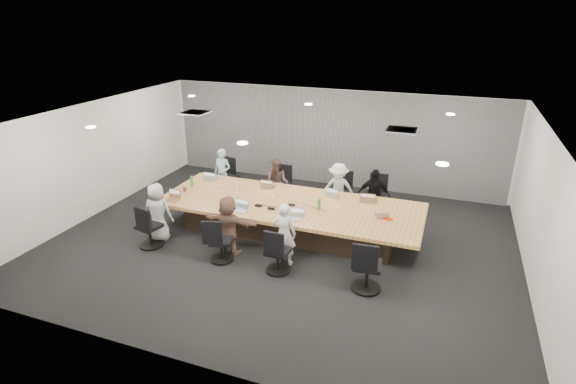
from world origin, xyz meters
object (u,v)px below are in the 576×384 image
(chair_0, at_px, (229,180))
(person_2, at_px, (338,189))
(person_3, at_px, (373,195))
(laptop_5, at_px, (240,211))
(laptop_4, at_px, (172,200))
(chair_6, at_px, (278,255))
(bottle_green_left, at_px, (192,181))
(chair_4, at_px, (149,230))
(bottle_green_right, at_px, (319,204))
(chair_7, at_px, (367,269))
(chair_2, at_px, (341,195))
(canvas_bag, at_px, (382,214))
(snack_packet, at_px, (388,219))
(chair_5, at_px, (221,244))
(laptop_2, at_px, (333,195))
(person_4, at_px, (158,212))
(person_5, at_px, (228,225))
(person_6, at_px, (284,234))
(bottle_clear, at_px, (236,186))
(person_0, at_px, (222,174))
(stapler, at_px, (271,209))
(person_1, at_px, (277,183))
(laptop_6, at_px, (293,219))
(conference_table, at_px, (289,216))
(mug_brown, at_px, (185,189))
(laptop_0, at_px, (212,178))
(chair_1, at_px, (282,188))
(laptop_1, at_px, (269,186))
(laptop_3, at_px, (369,200))
(chair_3, at_px, (375,199))

(chair_0, xyz_separation_m, person_2, (3.25, -0.35, 0.28))
(person_3, bearing_deg, chair_0, 165.17)
(laptop_5, bearing_deg, laptop_4, -173.70)
(chair_6, relative_size, bottle_green_left, 2.72)
(chair_4, height_order, chair_6, chair_4)
(bottle_green_right, bearing_deg, chair_7, -48.19)
(chair_0, relative_size, laptop_5, 2.40)
(chair_2, bearing_deg, person_3, 150.22)
(canvas_bag, relative_size, snack_packet, 1.54)
(chair_5, relative_size, laptop_2, 2.52)
(person_4, bearing_deg, person_5, 169.95)
(laptop_4, xyz_separation_m, person_6, (3.01, -0.55, -0.08))
(laptop_2, relative_size, bottle_green_right, 1.14)
(person_2, bearing_deg, bottle_clear, -159.53)
(chair_7, height_order, person_0, person_0)
(person_3, xyz_separation_m, bottle_green_right, (-0.95, -1.47, 0.21))
(stapler, bearing_deg, bottle_green_left, 161.30)
(bottle_clear, height_order, snack_packet, bottle_clear)
(person_1, height_order, person_2, person_2)
(laptop_6, bearing_deg, snack_packet, 5.36)
(person_1, bearing_deg, snack_packet, -27.06)
(person_2, relative_size, laptop_2, 4.56)
(chair_7, bearing_deg, conference_table, 136.22)
(mug_brown, xyz_separation_m, canvas_bag, (4.75, 0.17, 0.02))
(laptop_0, xyz_separation_m, bottle_green_right, (3.19, -0.92, 0.12))
(person_0, distance_m, bottle_green_right, 3.52)
(bottle_green_left, bearing_deg, stapler, -14.61)
(laptop_5, bearing_deg, person_5, -83.70)
(chair_7, relative_size, person_2, 0.64)
(chair_1, xyz_separation_m, bottle_green_left, (-1.81, -1.57, 0.51))
(laptop_0, relative_size, person_6, 0.25)
(person_2, relative_size, bottle_clear, 6.27)
(laptop_2, distance_m, laptop_4, 3.79)
(chair_0, relative_size, laptop_0, 2.37)
(person_3, bearing_deg, chair_5, -140.00)
(chair_0, distance_m, bottle_clear, 1.73)
(laptop_1, relative_size, bottle_clear, 1.44)
(laptop_0, height_order, bottle_clear, bottle_clear)
(laptop_1, bearing_deg, laptop_3, 178.99)
(chair_5, height_order, mug_brown, mug_brown)
(chair_6, height_order, person_0, person_0)
(chair_0, bearing_deg, chair_4, 103.00)
(chair_1, xyz_separation_m, person_0, (-1.61, -0.35, 0.32))
(chair_6, distance_m, bottle_clear, 2.80)
(stapler, bearing_deg, person_2, 56.19)
(chair_4, xyz_separation_m, chair_5, (1.76, 0.00, -0.02))
(person_2, bearing_deg, laptop_1, -165.10)
(person_6, bearing_deg, laptop_4, -14.81)
(chair_4, distance_m, laptop_1, 3.10)
(chair_3, relative_size, laptop_0, 2.51)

